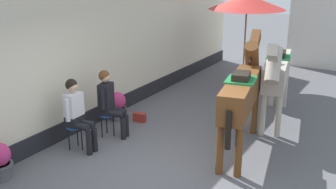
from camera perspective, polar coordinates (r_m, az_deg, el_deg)
ground_plane at (r=9.45m, az=7.63°, el=-3.52°), size 40.00×40.00×0.00m
pub_facade_wall at (r=9.07m, az=-10.88°, el=5.56°), size 0.34×14.00×3.40m
seated_visitor_near at (r=7.85m, az=-12.49°, el=-2.28°), size 0.61×0.49×1.39m
seated_visitor_far at (r=8.36m, az=-8.13°, el=-0.78°), size 0.61×0.48×1.39m
saddled_horse_near at (r=7.71m, az=10.22°, el=0.49°), size 0.87×2.97×2.06m
saddled_horse_far at (r=9.24m, az=14.78°, el=3.10°), size 0.88×2.96×2.06m
flower_planter_far at (r=9.38m, az=-7.05°, el=-1.48°), size 0.43×0.43×0.64m
cafe_parasol at (r=11.66m, az=10.87°, el=12.38°), size 2.10×2.10×2.58m
satchel_bag at (r=9.27m, az=-3.96°, el=-3.17°), size 0.30×0.17×0.20m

